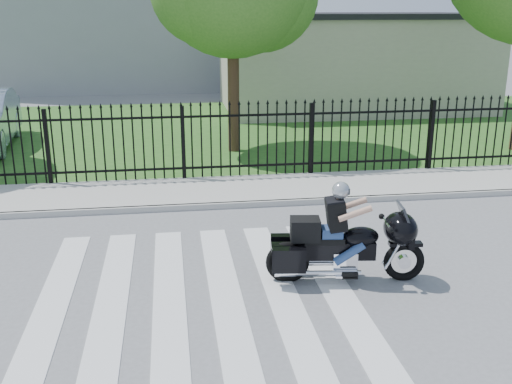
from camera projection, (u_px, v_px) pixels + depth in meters
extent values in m
plane|color=slate|center=(198.00, 302.00, 8.32)|extent=(120.00, 120.00, 0.00)
cube|color=#ADAAA3|center=(186.00, 193.00, 13.03)|extent=(40.00, 2.00, 0.12)
cube|color=#ADAAA3|center=(188.00, 207.00, 12.09)|extent=(40.00, 0.12, 0.12)
cube|color=#27571D|center=(179.00, 132.00, 19.66)|extent=(40.00, 12.00, 0.02)
cube|color=black|center=(184.00, 168.00, 13.89)|extent=(26.00, 0.04, 0.05)
cube|color=black|center=(182.00, 117.00, 13.53)|extent=(26.00, 0.04, 0.05)
cylinder|color=#382316|center=(233.00, 77.00, 16.42)|extent=(0.32, 0.32, 4.16)
cube|color=#BCB39C|center=(351.00, 64.00, 23.89)|extent=(10.00, 6.00, 3.50)
cube|color=black|center=(353.00, 16.00, 23.35)|extent=(10.20, 6.20, 0.20)
torus|color=black|center=(404.00, 262.00, 8.93)|extent=(0.63, 0.20, 0.62)
torus|color=black|center=(287.00, 262.00, 8.91)|extent=(0.66, 0.22, 0.65)
cube|color=black|center=(336.00, 250.00, 8.86)|extent=(1.18, 0.37, 0.27)
ellipsoid|color=black|center=(361.00, 237.00, 8.80)|extent=(0.60, 0.43, 0.29)
cube|color=black|center=(324.00, 239.00, 8.81)|extent=(0.61, 0.36, 0.09)
cube|color=silver|center=(344.00, 259.00, 8.90)|extent=(0.39, 0.31, 0.27)
ellipsoid|color=black|center=(400.00, 229.00, 8.77)|extent=(0.56, 0.70, 0.48)
cube|color=black|center=(305.00, 229.00, 8.75)|extent=(0.47, 0.39, 0.32)
cube|color=navy|center=(332.00, 232.00, 8.77)|extent=(0.34, 0.31, 0.16)
sphere|color=#A7ABAF|center=(341.00, 190.00, 8.59)|extent=(0.26, 0.26, 0.26)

